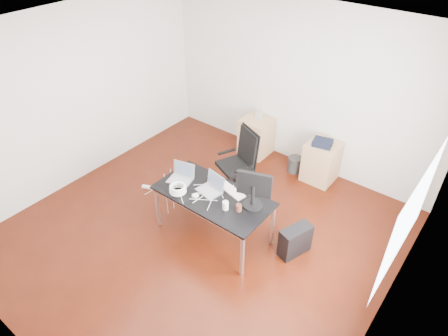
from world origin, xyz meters
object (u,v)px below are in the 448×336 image
Objects in this scene: desk at (213,198)px; pc_tower at (295,241)px; office_chair at (240,159)px; filing_cabinet_right at (321,162)px; filing_cabinet_left at (256,136)px.

pc_tower is (1.09, 0.40, -0.46)m from desk.
office_chair is at bearing 106.68° from desk.
office_chair is at bearing 173.71° from pc_tower.
office_chair is at bearing -129.60° from filing_cabinet_right.
filing_cabinet_left reaches higher than pc_tower.
desk reaches higher than filing_cabinet_right.
desk is at bearing -105.30° from filing_cabinet_right.
filing_cabinet_left is 1.56× the size of pc_tower.
filing_cabinet_left is 2.50m from pc_tower.
filing_cabinet_right is at bearing 0.00° from filing_cabinet_left.
filing_cabinet_left is (-0.73, 2.12, -0.33)m from desk.
pc_tower is at bearing -73.63° from filing_cabinet_right.
filing_cabinet_left is at bearing 180.00° from filing_cabinet_right.
filing_cabinet_right is at bearing 74.08° from office_chair.
desk is 2.27m from filing_cabinet_left.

